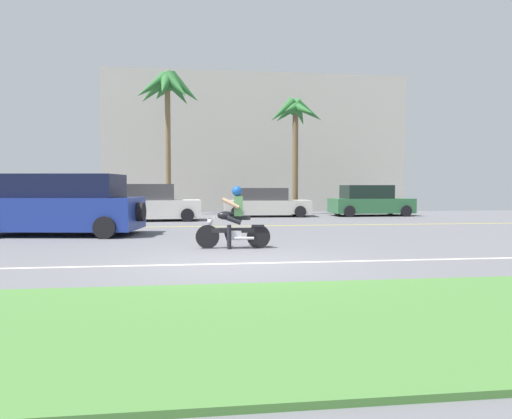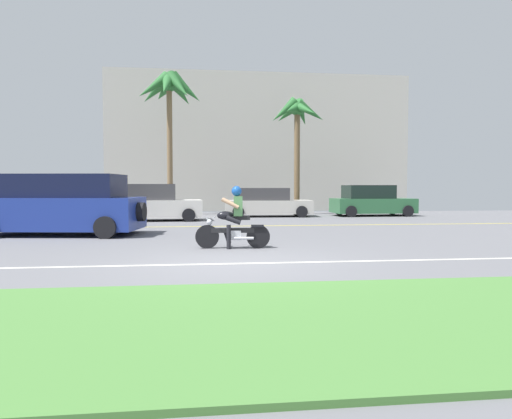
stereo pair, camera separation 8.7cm
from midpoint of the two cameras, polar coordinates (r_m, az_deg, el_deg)
ground at (r=12.04m, az=-3.90°, el=-4.33°), size 56.00×30.00×0.04m
grass_median at (r=5.08m, az=0.91°, el=-13.69°), size 56.00×3.80×0.06m
lane_line_near at (r=8.96m, az=-2.73°, el=-6.64°), size 50.40×0.12×0.01m
lane_line_far at (r=17.40m, az=-4.93°, el=-2.06°), size 50.40×0.12×0.01m
motorcyclist at (r=11.11m, az=-2.97°, el=-1.55°), size 1.79×0.58×1.49m
suv_nearby at (r=15.37m, az=-22.91°, el=0.46°), size 5.07×2.77×1.86m
parked_car_1 at (r=20.65m, az=-13.06°, el=0.69°), size 4.30×2.09×1.59m
parked_car_2 at (r=23.05m, az=1.04°, el=0.80°), size 4.31×2.01×1.42m
parked_car_3 at (r=24.39m, az=13.65°, el=0.97°), size 4.08×2.07×1.56m
palm_tree_0 at (r=25.15m, az=-10.91°, el=13.86°), size 3.63×3.77×7.45m
palm_tree_1 at (r=25.19m, az=4.73°, el=11.22°), size 3.14×3.06×6.22m
motorcyclist_distant at (r=18.82m, az=-21.24°, el=-0.14°), size 0.71×1.54×1.35m
building_far at (r=30.28m, az=-0.15°, el=7.95°), size 18.51×4.00×8.39m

